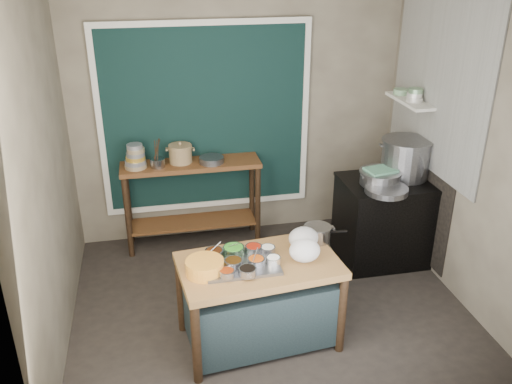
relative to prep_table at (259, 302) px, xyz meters
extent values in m
cube|color=#29241F|center=(0.19, 0.47, -0.39)|extent=(3.50, 3.00, 0.02)
cube|color=#766D5B|center=(0.19, 1.98, 1.02)|extent=(3.50, 0.02, 2.80)
cube|color=#766D5B|center=(-1.57, 0.47, 1.02)|extent=(0.02, 3.00, 2.80)
cube|color=#766D5B|center=(1.95, 0.47, 1.02)|extent=(0.02, 3.00, 2.80)
cube|color=black|center=(-0.16, 1.94, 0.98)|extent=(2.10, 0.02, 1.90)
cube|color=#B2B2AA|center=(1.92, 1.02, 1.48)|extent=(0.02, 1.70, 1.70)
cube|color=black|center=(1.93, 1.12, 0.32)|extent=(0.01, 1.30, 1.30)
cube|color=beige|center=(1.82, 1.32, 1.23)|extent=(0.22, 0.70, 0.03)
cube|color=brown|center=(0.00, 0.00, 0.00)|extent=(1.31, 0.84, 0.75)
cube|color=#583819|center=(-0.36, 1.75, 0.10)|extent=(1.45, 0.40, 0.95)
cube|color=black|center=(1.54, 1.02, 0.05)|extent=(0.90, 0.68, 0.85)
cube|color=black|center=(1.54, 1.02, 0.49)|extent=(0.92, 0.69, 0.03)
cube|color=gray|center=(-0.15, -0.01, 0.39)|extent=(0.57, 0.41, 0.03)
cylinder|color=gray|center=(-0.34, 0.11, 0.43)|extent=(0.15, 0.15, 0.06)
cylinder|color=gray|center=(0.09, 0.09, 0.43)|extent=(0.12, 0.12, 0.05)
cylinder|color=gray|center=(-0.18, 0.12, 0.43)|extent=(0.17, 0.17, 0.07)
cylinder|color=gray|center=(-0.13, -0.19, 0.43)|extent=(0.14, 0.14, 0.06)
cylinder|color=gray|center=(-0.37, -0.05, 0.43)|extent=(0.16, 0.16, 0.06)
cylinder|color=silver|center=(0.10, -0.07, 0.43)|extent=(0.11, 0.11, 0.05)
cylinder|color=gray|center=(-0.02, 0.12, 0.43)|extent=(0.14, 0.14, 0.06)
cylinder|color=gray|center=(-0.28, -0.18, 0.43)|extent=(0.12, 0.12, 0.05)
cylinder|color=gray|center=(-0.04, -0.07, 0.43)|extent=(0.14, 0.14, 0.06)
cylinder|color=gray|center=(-0.21, -0.06, 0.43)|extent=(0.15, 0.15, 0.06)
cylinder|color=gold|center=(-0.43, -0.07, 0.43)|extent=(0.31, 0.31, 0.11)
ellipsoid|color=white|center=(0.35, -0.05, 0.47)|extent=(0.30, 0.27, 0.18)
ellipsoid|color=white|center=(0.40, 0.15, 0.47)|extent=(0.29, 0.26, 0.18)
cylinder|color=tan|center=(-0.91, 1.72, 0.60)|extent=(0.22, 0.22, 0.04)
cylinder|color=gray|center=(-0.91, 1.72, 0.64)|extent=(0.21, 0.21, 0.04)
cylinder|color=gold|center=(-0.91, 1.72, 0.68)|extent=(0.19, 0.19, 0.04)
cylinder|color=gray|center=(-0.91, 1.72, 0.72)|extent=(0.19, 0.19, 0.04)
cylinder|color=tan|center=(-0.91, 1.72, 0.76)|extent=(0.18, 0.18, 0.04)
cylinder|color=gray|center=(-0.91, 1.72, 0.80)|extent=(0.16, 0.16, 0.04)
cylinder|color=gray|center=(-0.70, 1.69, 0.62)|extent=(0.20, 0.20, 0.09)
cylinder|color=gray|center=(-0.15, 1.70, 0.61)|extent=(0.31, 0.31, 0.06)
cylinder|color=gray|center=(1.73, 1.01, 0.70)|extent=(0.23, 0.40, 0.39)
cube|color=#53966F|center=(1.41, 0.97, 0.65)|extent=(0.32, 0.27, 0.02)
cylinder|color=gray|center=(1.40, 0.77, 0.53)|extent=(0.52, 0.52, 0.05)
cylinder|color=silver|center=(1.82, 1.24, 1.26)|extent=(0.16, 0.16, 0.04)
cylinder|color=silver|center=(1.82, 1.24, 1.30)|extent=(0.15, 0.15, 0.04)
cylinder|color=gray|center=(1.82, 1.24, 1.35)|extent=(0.14, 0.14, 0.04)
cylinder|color=gray|center=(1.82, 1.53, 1.27)|extent=(0.19, 0.19, 0.06)
camera|label=1|loc=(-0.76, -3.55, 2.63)|focal=38.00mm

